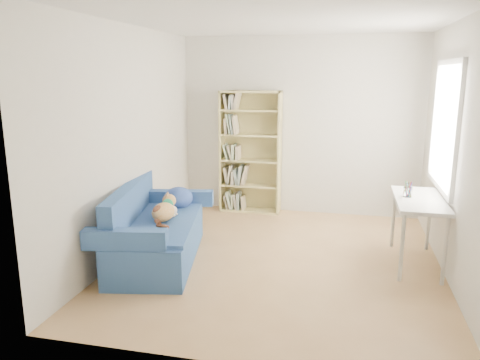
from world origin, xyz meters
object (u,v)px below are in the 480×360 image
desk (419,206)px  bookshelf (250,157)px  sofa (156,231)px  pen_cup (408,191)px

desk → bookshelf: bearing=143.9°
sofa → desk: sofa is taller
bookshelf → pen_cup: (2.07, -1.56, -0.02)m
bookshelf → desk: size_ratio=1.65×
sofa → pen_cup: 2.82m
sofa → bookshelf: size_ratio=1.02×
sofa → bookshelf: bearing=61.9°
sofa → bookshelf: 2.25m
sofa → pen_cup: pen_cup is taller
bookshelf → sofa: bearing=-107.2°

